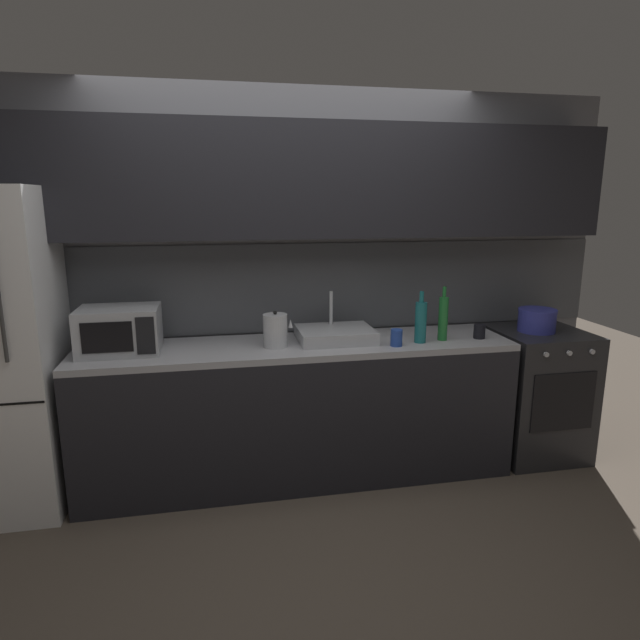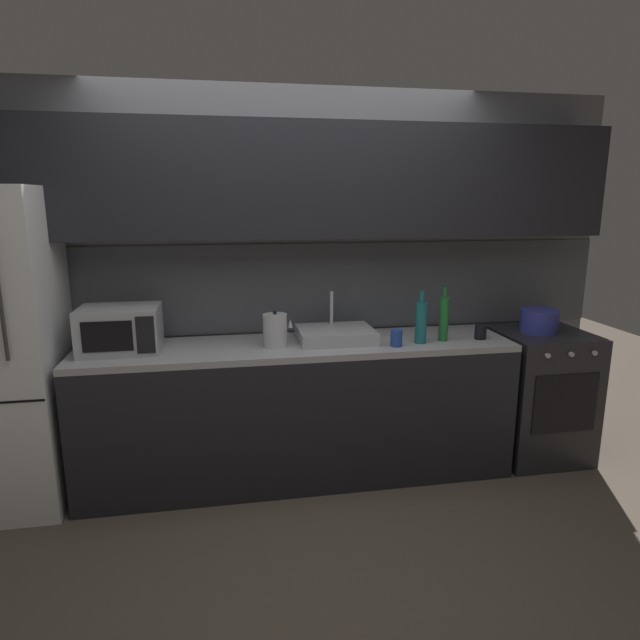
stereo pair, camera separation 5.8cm
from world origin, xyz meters
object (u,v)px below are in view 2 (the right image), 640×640
at_px(cooking_pot, 539,321).
at_px(kettle, 275,330).
at_px(mug_blue, 396,338).
at_px(mug_dark, 480,332).
at_px(oven_range, 538,394).
at_px(wine_bottle_green, 444,318).
at_px(wine_bottle_teal, 421,322).
at_px(microwave, 120,329).

bearing_deg(cooking_pot, kettle, -178.75).
distance_m(mug_blue, mug_dark, 0.60).
bearing_deg(oven_range, wine_bottle_green, -173.51).
bearing_deg(kettle, wine_bottle_teal, -4.97).
relative_size(kettle, cooking_pot, 0.90).
bearing_deg(microwave, mug_dark, -2.95).
bearing_deg(mug_dark, microwave, 177.05).
height_order(microwave, mug_dark, microwave).
relative_size(oven_range, wine_bottle_green, 2.57).
relative_size(wine_bottle_teal, mug_dark, 3.58).
xyz_separation_m(mug_blue, cooking_pot, (1.07, 0.17, 0.03)).
height_order(oven_range, mug_blue, mug_blue).
bearing_deg(mug_blue, mug_dark, 7.05).
height_order(oven_range, wine_bottle_teal, wine_bottle_teal).
bearing_deg(mug_blue, wine_bottle_green, 13.50).
xyz_separation_m(oven_range, mug_blue, (-1.11, -0.17, 0.50)).
relative_size(oven_range, mug_dark, 9.79).
distance_m(mug_dark, cooking_pot, 0.49).
distance_m(oven_range, wine_bottle_teal, 1.11).
height_order(wine_bottle_green, mug_blue, wine_bottle_green).
height_order(oven_range, mug_dark, mug_dark).
bearing_deg(wine_bottle_green, oven_range, 6.49).
relative_size(wine_bottle_green, cooking_pot, 1.38).
relative_size(wine_bottle_teal, cooking_pot, 1.30).
xyz_separation_m(wine_bottle_teal, mug_blue, (-0.18, -0.05, -0.08)).
bearing_deg(wine_bottle_green, mug_blue, -166.50).
bearing_deg(mug_blue, oven_range, 8.66).
xyz_separation_m(wine_bottle_green, mug_blue, (-0.34, -0.08, -0.09)).
bearing_deg(cooking_pot, wine_bottle_green, -173.02).
distance_m(microwave, cooking_pot, 2.72).
bearing_deg(cooking_pot, mug_blue, -170.92).
bearing_deg(kettle, wine_bottle_green, -2.67).
height_order(kettle, mug_blue, kettle).
bearing_deg(oven_range, microwave, 179.59).
bearing_deg(mug_dark, mug_blue, -172.95).
bearing_deg(oven_range, cooking_pot, 178.19).
height_order(wine_bottle_green, wine_bottle_teal, wine_bottle_green).
height_order(wine_bottle_teal, cooking_pot, wine_bottle_teal).
bearing_deg(microwave, kettle, -3.59).
xyz_separation_m(oven_range, cooking_pot, (-0.04, 0.00, 0.53)).
distance_m(wine_bottle_teal, mug_dark, 0.43).
bearing_deg(cooking_pot, oven_range, -1.81).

